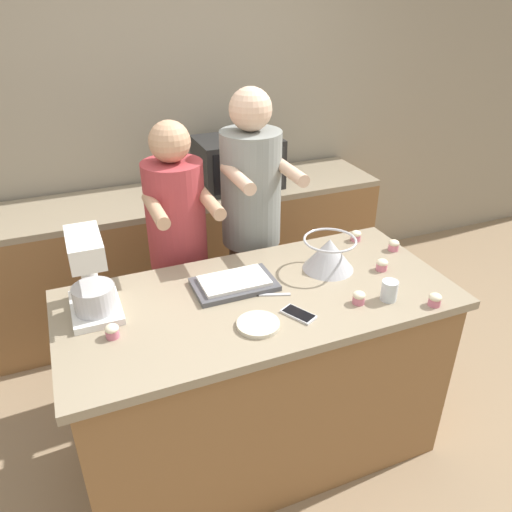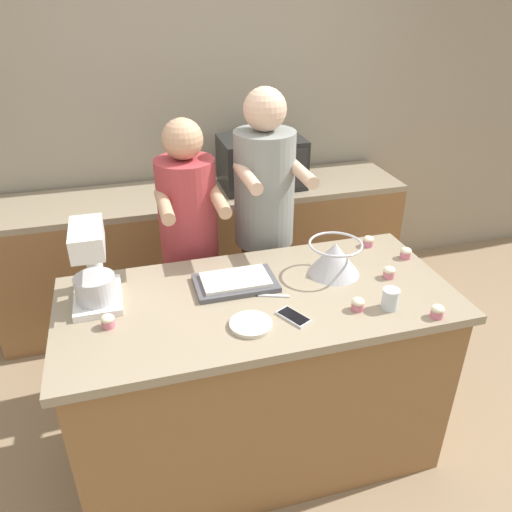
# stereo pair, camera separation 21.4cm
# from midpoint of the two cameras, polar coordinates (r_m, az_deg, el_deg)

# --- Properties ---
(ground_plane) EXTENTS (16.00, 16.00, 0.00)m
(ground_plane) POSITION_cam_midpoint_polar(r_m,az_deg,el_deg) (2.84, -1.98, -20.86)
(ground_plane) COLOR #937A5B
(back_wall) EXTENTS (10.00, 0.06, 2.70)m
(back_wall) POSITION_cam_midpoint_polar(r_m,az_deg,el_deg) (3.63, -12.47, 15.20)
(back_wall) COLOR gray
(back_wall) RESTS_ON ground_plane
(island_counter) EXTENTS (1.74, 0.81, 0.95)m
(island_counter) POSITION_cam_midpoint_polar(r_m,az_deg,el_deg) (2.50, -2.17, -13.75)
(island_counter) COLOR olive
(island_counter) RESTS_ON ground_plane
(back_counter) EXTENTS (2.80, 0.60, 0.92)m
(back_counter) POSITION_cam_midpoint_polar(r_m,az_deg,el_deg) (3.62, -9.91, 0.23)
(back_counter) COLOR olive
(back_counter) RESTS_ON ground_plane
(person_left) EXTENTS (0.33, 0.49, 1.60)m
(person_left) POSITION_cam_midpoint_polar(r_m,az_deg,el_deg) (2.73, -10.94, -0.57)
(person_left) COLOR brown
(person_left) RESTS_ON ground_plane
(person_right) EXTENTS (0.34, 0.50, 1.72)m
(person_right) POSITION_cam_midpoint_polar(r_m,az_deg,el_deg) (2.79, -2.72, 2.22)
(person_right) COLOR brown
(person_right) RESTS_ON ground_plane
(stand_mixer) EXTENTS (0.20, 0.30, 0.36)m
(stand_mixer) POSITION_cam_midpoint_polar(r_m,az_deg,el_deg) (2.16, -21.12, -2.53)
(stand_mixer) COLOR white
(stand_mixer) RESTS_ON island_counter
(mixing_bowl) EXTENTS (0.25, 0.25, 0.16)m
(mixing_bowl) POSITION_cam_midpoint_polar(r_m,az_deg,el_deg) (2.38, 5.81, 0.27)
(mixing_bowl) COLOR #BCBCC1
(mixing_bowl) RESTS_ON island_counter
(baking_tray) EXTENTS (0.37, 0.23, 0.04)m
(baking_tray) POSITION_cam_midpoint_polar(r_m,az_deg,el_deg) (2.26, -5.21, -3.20)
(baking_tray) COLOR #4C4C51
(baking_tray) RESTS_ON island_counter
(microwave_oven) EXTENTS (0.55, 0.40, 0.33)m
(microwave_oven) POSITION_cam_midpoint_polar(r_m,az_deg,el_deg) (3.47, -3.89, 10.62)
(microwave_oven) COLOR black
(microwave_oven) RESTS_ON back_counter
(cell_phone) EXTENTS (0.13, 0.16, 0.01)m
(cell_phone) POSITION_cam_midpoint_polar(r_m,az_deg,el_deg) (2.08, 1.94, -6.75)
(cell_phone) COLOR silver
(cell_phone) RESTS_ON island_counter
(drinking_glass) EXTENTS (0.07, 0.07, 0.09)m
(drinking_glass) POSITION_cam_midpoint_polar(r_m,az_deg,el_deg) (2.20, 12.33, -3.96)
(drinking_glass) COLOR silver
(drinking_glass) RESTS_ON island_counter
(small_plate) EXTENTS (0.18, 0.18, 0.02)m
(small_plate) POSITION_cam_midpoint_polar(r_m,az_deg,el_deg) (2.02, -2.81, -7.92)
(small_plate) COLOR beige
(small_plate) RESTS_ON island_counter
(knife) EXTENTS (0.21, 0.09, 0.01)m
(knife) POSITION_cam_midpoint_polar(r_m,az_deg,el_deg) (2.20, -2.07, -4.54)
(knife) COLOR #BCBCC1
(knife) RESTS_ON island_counter
(cupcake_0) EXTENTS (0.05, 0.05, 0.06)m
(cupcake_0) POSITION_cam_midpoint_polar(r_m,az_deg,el_deg) (2.69, 9.13, 2.26)
(cupcake_0) COLOR #D17084
(cupcake_0) RESTS_ON island_counter
(cupcake_1) EXTENTS (0.05, 0.05, 0.06)m
(cupcake_1) POSITION_cam_midpoint_polar(r_m,az_deg,el_deg) (2.22, 17.21, -4.86)
(cupcake_1) COLOR #D17084
(cupcake_1) RESTS_ON island_counter
(cupcake_2) EXTENTS (0.05, 0.05, 0.06)m
(cupcake_2) POSITION_cam_midpoint_polar(r_m,az_deg,el_deg) (2.43, 11.78, -1.03)
(cupcake_2) COLOR #D17084
(cupcake_2) RESTS_ON island_counter
(cupcake_3) EXTENTS (0.05, 0.05, 0.06)m
(cupcake_3) POSITION_cam_midpoint_polar(r_m,az_deg,el_deg) (2.16, 8.92, -4.79)
(cupcake_3) COLOR #D17084
(cupcake_3) RESTS_ON island_counter
(cupcake_4) EXTENTS (0.05, 0.05, 0.06)m
(cupcake_4) POSITION_cam_midpoint_polar(r_m,az_deg,el_deg) (2.06, -19.06, -8.20)
(cupcake_4) COLOR #D17084
(cupcake_4) RESTS_ON island_counter
(cupcake_5) EXTENTS (0.05, 0.05, 0.06)m
(cupcake_5) POSITION_cam_midpoint_polar(r_m,az_deg,el_deg) (2.63, 13.24, 1.17)
(cupcake_5) COLOR #D17084
(cupcake_5) RESTS_ON island_counter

